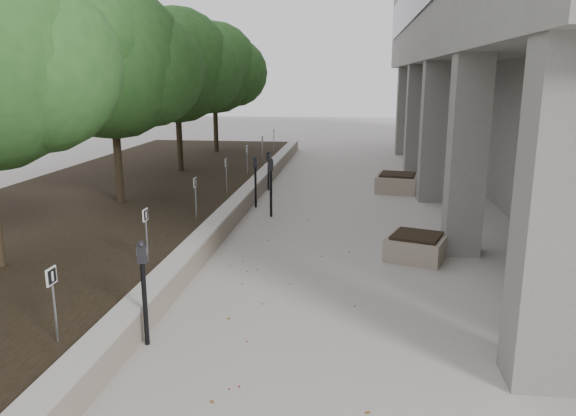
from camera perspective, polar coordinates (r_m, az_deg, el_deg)
The scene contains 20 objects.
ground at distance 6.47m, azimuth -5.11°, elevation -19.93°, with size 90.00×90.00×0.00m, color #A6A098.
retaining_wall at distance 14.96m, azimuth -4.82°, elevation 0.62°, with size 0.39×26.00×0.50m, color gray, non-canonical shape.
planting_bed at distance 16.12m, azimuth -17.71°, elevation 0.78°, with size 7.00×26.00×0.40m, color black.
crabapple_tree_3 at distance 14.57m, azimuth -17.63°, elevation 11.11°, with size 4.60×4.00×5.44m, color #245420, non-canonical shape.
crabapple_tree_4 at distance 19.24m, azimuth -11.40°, elevation 11.88°, with size 4.60×4.00×5.44m, color #245420, non-canonical shape.
crabapple_tree_5 at distance 24.04m, azimuth -7.61°, elevation 12.28°, with size 4.60×4.00×5.44m, color #245420, non-canonical shape.
parking_sign_2 at distance 7.29m, azimuth -23.03°, elevation -9.25°, with size 0.04×0.22×0.96m, color black, non-canonical shape.
parking_sign_3 at distance 9.84m, azimuth -14.43°, elevation -2.80°, with size 0.04×0.22×0.96m, color black, non-canonical shape.
parking_sign_4 at distance 12.59m, azimuth -9.52°, elevation 0.96°, with size 0.04×0.22×0.96m, color black, non-canonical shape.
parking_sign_5 at distance 15.43m, azimuth -6.40°, elevation 3.36°, with size 0.04×0.22×0.96m, color black, non-canonical shape.
parking_sign_6 at distance 18.32m, azimuth -4.24°, elevation 4.99°, with size 0.04×0.22×0.96m, color black, non-canonical shape.
parking_sign_7 at distance 21.25m, azimuth -2.67°, elevation 6.18°, with size 0.04×0.22×0.96m, color black, non-canonical shape.
parking_sign_8 at distance 24.19m, azimuth -1.48°, elevation 7.07°, with size 0.04×0.22×0.96m, color black, non-canonical shape.
parking_meter_2 at distance 7.68m, azimuth -14.65°, elevation -8.56°, with size 0.15×0.10×1.48m, color black, non-canonical shape.
parking_meter_3 at distance 14.20m, azimuth -1.78°, elevation 2.12°, with size 0.15×0.11×1.54m, color black, non-canonical shape.
parking_meter_4 at distance 15.27m, azimuth -3.38°, elevation 2.70°, with size 0.14×0.10×1.43m, color black, non-canonical shape.
parking_meter_5 at distance 17.64m, azimuth -2.05°, elevation 3.86°, with size 0.12×0.09×1.25m, color black, non-canonical shape.
planter_front at distance 11.33m, azimuth 13.12°, elevation -3.88°, with size 1.07×1.07×0.50m, color gray, non-canonical shape.
planter_back at distance 17.79m, azimuth 11.22°, elevation 2.60°, with size 1.25×1.25×0.58m, color gray, non-canonical shape.
berry_scatter at distance 10.95m, azimuth -0.17°, elevation -5.46°, with size 3.30×14.10×0.02m, color maroon, non-canonical shape.
Camera 1 is at (1.19, -5.28, 3.56)m, focal length 34.36 mm.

